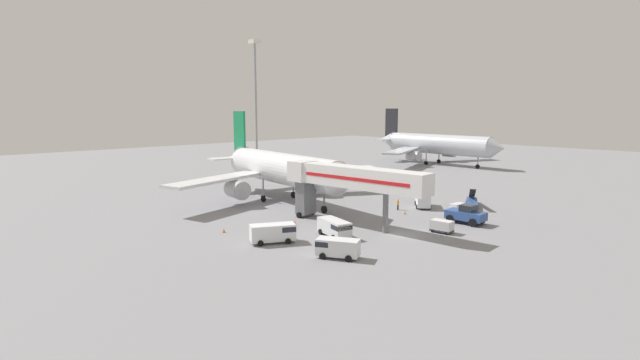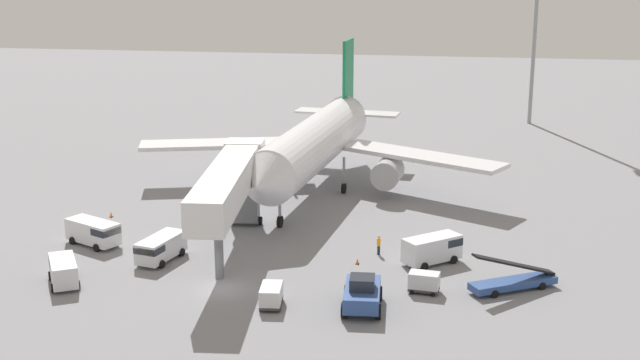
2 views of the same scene
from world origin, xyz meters
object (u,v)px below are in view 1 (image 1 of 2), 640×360
Objects in this scene: airplane_at_gate at (280,169)px; apron_light_mast at (255,83)px; service_van_mid_left at (423,199)px; safety_cone_alpha at (405,212)px; airplane_background at (435,144)px; belt_loader_truck at (472,201)px; service_van_outer_left at (274,232)px; jet_bridge at (346,179)px; safety_cone_bravo at (295,223)px; baggage_cart_mid_right at (442,226)px; baggage_cart_mid_center at (458,208)px; safety_cone_charlie at (224,230)px; pushback_tug at (466,215)px; service_van_near_right at (335,227)px; service_van_far_right at (337,247)px; ground_crew_worker_foreground at (398,204)px.

airplane_at_gate is 51.82m from apron_light_mast.
service_van_mid_left is 6.38m from safety_cone_alpha.
belt_loader_truck is at bearing -140.23° from airplane_background.
jet_bridge is at bearing 1.84° from service_van_outer_left.
safety_cone_alpha is at bearing -19.74° from safety_cone_bravo.
airplane_background is at bearing 39.77° from belt_loader_truck.
airplane_at_gate reaches higher than baggage_cart_mid_right.
safety_cone_charlie is (-30.80, 14.27, -0.62)m from baggage_cart_mid_center.
baggage_cart_mid_right is 0.09× the size of apron_light_mast.
pushback_tug is 23.12m from safety_cone_bravo.
service_van_near_right is 11.15× the size of safety_cone_alpha.
baggage_cart_mid_center is at bearing 5.50° from service_van_far_right.
service_van_far_right is 29.65m from service_van_mid_left.
belt_loader_truck reaches higher than service_van_far_right.
service_van_far_right is 2.82× the size of ground_crew_worker_foreground.
belt_loader_truck is 30.16m from safety_cone_bravo.
service_van_far_right is 23.44m from safety_cone_alpha.
baggage_cart_mid_right is at bearing -175.36° from pushback_tug.
service_van_mid_left is (17.15, -0.18, -4.80)m from jet_bridge.
ground_crew_worker_foreground is (23.56, 10.44, -0.25)m from service_van_far_right.
pushback_tug is at bearing -153.87° from belt_loader_truck.
safety_cone_charlie is at bearing 102.52° from service_van_outer_left.
apron_light_mast reaches higher than baggage_cart_mid_right.
airplane_background is (56.55, 33.06, 5.26)m from safety_cone_alpha.
service_van_far_right is (-5.71, -6.06, -0.02)m from service_van_near_right.
apron_light_mast is at bearing 72.01° from baggage_cart_mid_right.
airplane_background is 51.15m from apron_light_mast.
baggage_cart_mid_right is (5.80, -11.05, -5.24)m from jet_bridge.
baggage_cart_mid_right is 79.07m from apron_light_mast.
service_van_far_right reaches higher than safety_cone_charlie.
apron_light_mast is (12.67, 68.12, 21.00)m from baggage_cart_mid_center.
apron_light_mast reaches higher than service_van_mid_left.
airplane_background is at bearing 36.98° from baggage_cart_mid_center.
service_van_mid_left is 7.51× the size of safety_cone_bravo.
ground_crew_worker_foreground is 27.43m from safety_cone_charlie.
service_van_far_right is at bearing -117.79° from airplane_at_gate.
baggage_cart_mid_right is 5.43× the size of safety_cone_charlie.
service_van_near_right reaches higher than safety_cone_charlie.
baggage_cart_mid_right is (1.73, -30.38, -4.50)m from airplane_at_gate.
airplane_at_gate is 8.41× the size of service_van_far_right.
service_van_outer_left is (-7.02, 2.89, 0.07)m from service_van_near_right.
service_van_near_right reaches higher than baggage_cart_mid_center.
pushback_tug reaches higher than service_van_near_right.
jet_bridge is at bearing -28.26° from safety_cone_charlie.
service_van_outer_left reaches higher than baggage_cart_mid_center.
service_van_outer_left is at bearing -178.16° from jet_bridge.
baggage_cart_mid_center is (-0.48, -6.50, -0.43)m from service_van_mid_left.
safety_cone_charlie is at bearing 136.90° from baggage_cart_mid_right.
airplane_at_gate is 25.99m from service_van_outer_left.
airplane_background is at bearing -37.97° from apron_light_mast.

